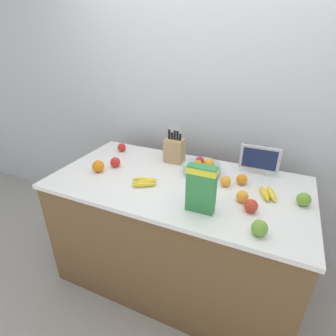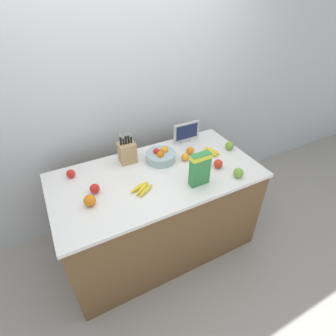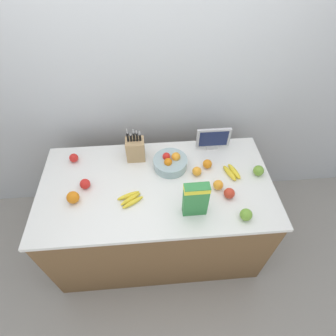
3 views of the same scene
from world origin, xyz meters
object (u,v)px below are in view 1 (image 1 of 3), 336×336
Objects in this scene: apple_rear at (115,162)px; orange_near_bowl at (242,196)px; knife_block at (174,150)px; orange_front_right at (98,166)px; apple_rightmost at (304,199)px; apple_near_bananas at (251,206)px; fruit_bowl at (202,168)px; banana_bunch_right at (144,182)px; cereal_box at (201,187)px; apple_front at (259,228)px; orange_mid_left at (242,179)px; banana_bunch_left at (268,194)px; apple_by_knife_block at (122,147)px; small_monitor at (260,159)px; orange_front_center at (226,181)px.

orange_near_bowl is at bearing -5.13° from apple_rear.
knife_block reaches higher than orange_front_right.
apple_rear is 0.14m from orange_front_right.
apple_near_bananas is at bearing -144.80° from apple_rightmost.
fruit_bowl reaches higher than apple_near_bananas.
apple_near_bananas is at bearing -2.55° from orange_front_right.
fruit_bowl is at bearing 44.52° from banana_bunch_right.
cereal_box is at bearing -19.73° from apple_rear.
orange_front_right is (-1.17, 0.23, 0.00)m from apple_front.
apple_near_bananas is at bearing 20.96° from cereal_box.
apple_rear is 1.05× the size of orange_mid_left.
knife_block is 0.60m from orange_front_right.
apple_by_knife_block reaches higher than banana_bunch_left.
apple_rightmost is 0.35m from orange_near_bowl.
apple_rear is at bearing 162.23° from apple_front.
small_monitor is at bearing 69.20° from orange_mid_left.
banana_bunch_left is 2.26× the size of apple_rightmost.
banana_bunch_left is at bearing 42.86° from orange_near_bowl.
fruit_bowl is 3.61× the size of orange_near_bowl.
orange_mid_left is at bearing 109.72° from apple_front.
cereal_box is 3.80× the size of orange_near_bowl.
apple_rightmost reaches higher than apple_rear.
orange_mid_left reaches higher than apple_by_knife_block.
fruit_bowl reaches higher than apple_front.
cereal_box reaches higher than apple_front.
apple_near_bananas reaches higher than banana_bunch_right.
fruit_bowl reaches higher than apple_by_knife_block.
apple_rear is at bearing 61.10° from orange_front_right.
banana_bunch_left is at bearing -71.27° from small_monitor.
knife_block is at bearing 145.85° from apple_near_bananas.
orange_near_bowl is (0.20, 0.19, -0.12)m from cereal_box.
apple_rear reaches higher than orange_near_bowl.
cereal_box is at bearing -158.39° from apple_near_bananas.
fruit_bowl is 3.72× the size of orange_front_center.
cereal_box is 0.36m from orange_front_center.
orange_front_center is (-0.20, 0.23, -0.00)m from apple_near_bananas.
orange_near_bowl is at bearing -47.21° from orange_front_center.
orange_near_bowl is at bearing -31.44° from knife_block.
orange_front_center is (0.84, 0.06, -0.00)m from apple_rear.
orange_near_bowl is (1.10, -0.37, 0.00)m from apple_by_knife_block.
knife_block is 0.68m from cereal_box.
apple_front is at bearing -48.04° from fruit_bowl.
fruit_bowl is 0.76m from orange_front_right.
small_monitor is at bearing 92.82° from apple_near_bananas.
apple_near_bananas reaches higher than apple_rear.
apple_front is at bearing -90.93° from banana_bunch_left.
apple_front is (0.77, -0.21, 0.03)m from banana_bunch_right.
banana_bunch_right is 2.23× the size of orange_front_right.
orange_front_center is (-0.47, 0.04, -0.00)m from apple_rightmost.
apple_near_bananas is at bearing -21.17° from apple_by_knife_block.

